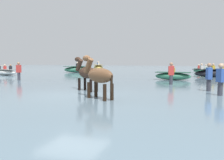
{
  "coord_description": "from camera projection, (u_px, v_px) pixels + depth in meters",
  "views": [
    {
      "loc": [
        4.67,
        -8.65,
        1.75
      ],
      "look_at": [
        0.99,
        1.94,
        0.84
      ],
      "focal_mm": 38.74,
      "sensor_mm": 36.0,
      "label": 1
    }
  ],
  "objects": [
    {
      "name": "boat_mid_channel",
      "position": [
        5.0,
        72.0,
        23.21
      ],
      "size": [
        3.13,
        1.65,
        1.05
      ],
      "color": "silver",
      "rests_on": "water_surface"
    },
    {
      "name": "ground_plane",
      "position": [
        73.0,
        103.0,
        9.81
      ],
      "size": [
        120.0,
        120.0,
        0.0
      ],
      "primitive_type": "plane",
      "color": "gray"
    },
    {
      "name": "horse_trailing_bay",
      "position": [
        99.0,
        77.0,
        8.86
      ],
      "size": [
        1.7,
        1.18,
        1.95
      ],
      "color": "brown",
      "rests_on": "ground"
    },
    {
      "name": "boat_near_port",
      "position": [
        206.0,
        71.0,
        27.33
      ],
      "size": [
        2.7,
        0.86,
        0.97
      ],
      "color": "#337556",
      "rests_on": "water_surface"
    },
    {
      "name": "person_onlooker_left",
      "position": [
        19.0,
        73.0,
        17.27
      ],
      "size": [
        0.32,
        0.2,
        1.63
      ],
      "color": "#383842",
      "rests_on": "ground"
    },
    {
      "name": "person_wading_close",
      "position": [
        171.0,
        75.0,
        14.15
      ],
      "size": [
        0.36,
        0.27,
        1.63
      ],
      "color": "#383842",
      "rests_on": "ground"
    },
    {
      "name": "horse_lead_dark_bay",
      "position": [
        87.0,
        74.0,
        11.21
      ],
      "size": [
        1.66,
        1.17,
        1.91
      ],
      "color": "#382319",
      "rests_on": "ground"
    },
    {
      "name": "boat_distant_west",
      "position": [
        78.0,
        69.0,
        28.4
      ],
      "size": [
        3.07,
        3.33,
        1.21
      ],
      "color": "#337556",
      "rests_on": "water_surface"
    },
    {
      "name": "boat_distant_east",
      "position": [
        173.0,
        76.0,
        17.46
      ],
      "size": [
        2.57,
        1.07,
        1.05
      ],
      "color": "#337556",
      "rests_on": "water_surface"
    },
    {
      "name": "water_surface",
      "position": [
        134.0,
        80.0,
        19.21
      ],
      "size": [
        90.0,
        90.0,
        0.34
      ],
      "primitive_type": "cube",
      "color": "slate",
      "rests_on": "ground"
    },
    {
      "name": "boat_mid_outer",
      "position": [
        212.0,
        73.0,
        20.63
      ],
      "size": [
        3.42,
        2.8,
        1.15
      ],
      "color": "black",
      "rests_on": "water_surface"
    },
    {
      "name": "boat_far_offshore",
      "position": [
        98.0,
        67.0,
        35.01
      ],
      "size": [
        2.62,
        3.73,
        1.24
      ],
      "color": "gold",
      "rests_on": "water_surface"
    },
    {
      "name": "person_spectator_far",
      "position": [
        209.0,
        80.0,
        11.09
      ],
      "size": [
        0.29,
        0.37,
        1.63
      ],
      "color": "#383842",
      "rests_on": "ground"
    },
    {
      "name": "person_wading_mid",
      "position": [
        220.0,
        82.0,
        9.68
      ],
      "size": [
        0.35,
        0.38,
        1.63
      ],
      "color": "#383842",
      "rests_on": "ground"
    },
    {
      "name": "channel_buoy",
      "position": [
        220.0,
        77.0,
        18.09
      ],
      "size": [
        0.36,
        0.36,
        0.82
      ],
      "color": "#E54C1E",
      "rests_on": "water_surface"
    }
  ]
}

